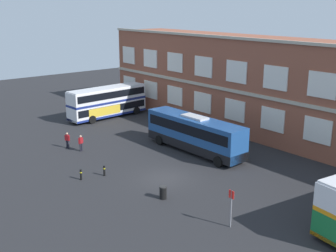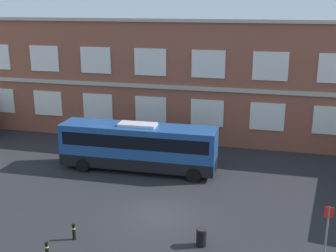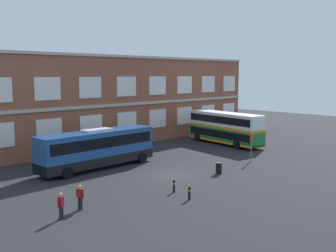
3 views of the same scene
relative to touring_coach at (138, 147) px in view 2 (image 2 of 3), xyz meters
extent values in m
plane|color=#232326|center=(3.48, -4.74, -1.91)|extent=(120.00, 120.00, 0.00)
cube|color=brown|center=(4.16, 11.26, 3.56)|extent=(57.67, 8.00, 10.94)
cube|color=#B2A893|center=(4.16, 7.18, 3.34)|extent=(57.67, 0.16, 0.36)
cube|color=#B2A893|center=(4.16, 7.21, 9.18)|extent=(57.67, 0.28, 0.30)
cube|color=silver|center=(-16.81, 7.20, 1.15)|extent=(2.94, 0.12, 2.41)
cube|color=silver|center=(-11.57, 7.20, 1.15)|extent=(2.94, 0.12, 2.41)
cube|color=silver|center=(-6.33, 7.20, 1.15)|extent=(2.94, 0.12, 2.41)
cube|color=silver|center=(-1.08, 7.20, 1.15)|extent=(2.94, 0.12, 2.41)
cube|color=silver|center=(4.16, 7.20, 1.15)|extent=(2.94, 0.12, 2.41)
cube|color=silver|center=(9.40, 7.20, 1.15)|extent=(2.94, 0.12, 2.41)
cube|color=silver|center=(14.64, 7.20, 1.15)|extent=(2.94, 0.12, 2.41)
cube|color=silver|center=(-11.57, 7.20, 5.53)|extent=(2.94, 0.12, 2.41)
cube|color=silver|center=(-6.33, 7.20, 5.53)|extent=(2.94, 0.12, 2.41)
cube|color=silver|center=(-1.08, 7.20, 5.53)|extent=(2.94, 0.12, 2.41)
cube|color=silver|center=(4.16, 7.20, 5.53)|extent=(2.94, 0.12, 2.41)
cube|color=silver|center=(9.40, 7.20, 5.53)|extent=(2.94, 0.12, 2.41)
cube|color=navy|center=(0.00, 0.00, 0.09)|extent=(12.04, 2.76, 3.20)
cube|color=black|center=(0.00, 0.00, 0.73)|extent=(11.32, 2.78, 1.00)
cube|color=black|center=(0.00, 0.00, -1.06)|extent=(12.04, 2.78, 0.90)
cube|color=silver|center=(0.00, 0.00, 1.79)|extent=(2.90, 1.32, 0.20)
cylinder|color=black|center=(4.58, -1.20, -1.39)|extent=(1.05, 0.34, 1.04)
cylinder|color=black|center=(4.54, 1.35, -1.39)|extent=(1.05, 0.34, 1.04)
cylinder|color=black|center=(-4.06, -1.35, -1.39)|extent=(1.05, 0.34, 1.04)
cylinder|color=black|center=(-4.10, 1.20, -1.39)|extent=(1.05, 0.34, 1.04)
cylinder|color=slate|center=(12.93, -8.66, -0.56)|extent=(0.10, 0.10, 2.70)
cube|color=red|center=(12.93, -8.68, 0.51)|extent=(0.44, 0.04, 0.56)
cylinder|color=black|center=(6.58, -9.41, -1.44)|extent=(0.56, 0.56, 0.95)
cylinder|color=black|center=(6.58, -9.41, -0.92)|extent=(0.60, 0.60, 0.08)
cylinder|color=black|center=(-0.33, -10.51, -1.44)|extent=(0.18, 0.18, 0.95)
cylinder|color=yellow|center=(-0.33, -10.51, -1.23)|extent=(0.19, 0.19, 0.08)
cylinder|color=black|center=(-0.83, -12.54, -1.44)|extent=(0.18, 0.18, 0.95)
cylinder|color=yellow|center=(-0.83, -12.54, -1.23)|extent=(0.19, 0.19, 0.08)
camera|label=1|loc=(30.38, -28.52, 12.66)|focal=45.70mm
camera|label=2|loc=(9.81, -29.61, 10.72)|focal=45.85mm
camera|label=3|loc=(-21.22, -30.94, 7.06)|focal=42.22mm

